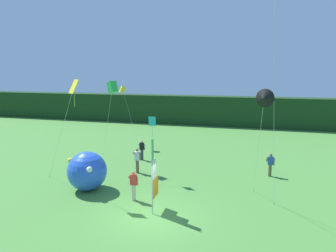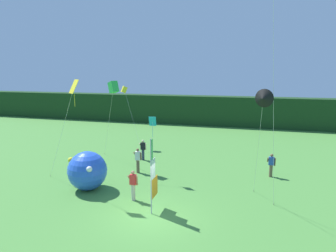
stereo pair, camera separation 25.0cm
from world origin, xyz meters
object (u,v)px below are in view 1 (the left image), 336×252
Objects in this scene: inflatable_balloon at (87,171)px; person_near_banner at (137,160)px; kite_yellow_diamond_1 at (72,93)px; person_far_right at (142,149)px; person_mid_field at (270,164)px; kite_green_box_2 at (112,87)px; kite_yellow_box_3 at (123,90)px; person_far_left at (134,185)px; kite_black_delta_5 at (264,99)px; kite_cyan_diamond_0 at (152,125)px; banner_flag at (154,177)px.

person_near_banner is at bearing 63.78° from inflatable_balloon.
inflatable_balloon reaches higher than person_near_banner.
person_near_banner is at bearing 61.99° from kite_yellow_diamond_1.
person_mid_field is at bearing -7.77° from person_far_right.
person_far_right is at bearing 52.42° from kite_green_box_2.
kite_yellow_box_3 is (-13.01, 5.48, 4.45)m from person_mid_field.
inflatable_balloon is (-3.23, 0.70, 0.27)m from person_far_left.
kite_black_delta_5 is at bearing -41.43° from person_far_right.
kite_green_box_2 is 1.01× the size of kite_black_delta_5.
inflatable_balloon is at bearing 50.30° from kite_yellow_diamond_1.
kite_black_delta_5 reaches higher than inflatable_balloon.
kite_cyan_diamond_0 reaches higher than person_mid_field.
kite_yellow_diamond_1 is (-1.47, -7.14, 4.99)m from person_far_right.
person_far_left is at bearing 146.82° from banner_flag.
kite_yellow_diamond_1 is (-5.12, 1.19, 4.02)m from banner_flag.
person_mid_field is at bearing 10.58° from person_near_banner.
inflatable_balloon is 0.37× the size of kite_green_box_2.
person_far_right is at bearing 138.57° from kite_black_delta_5.
person_near_banner is 0.75× the size of inflatable_balloon.
inflatable_balloon reaches higher than person_far_right.
person_mid_field is at bearing -22.83° from kite_yellow_box_3.
banner_flag reaches higher than inflatable_balloon.
kite_yellow_diamond_1 is (-3.62, -3.25, 2.24)m from kite_cyan_diamond_0.
inflatable_balloon is 10.91m from kite_black_delta_5.
kite_yellow_box_3 reaches higher than person_near_banner.
kite_cyan_diamond_0 reaches higher than person_far_right.
person_mid_field is at bearing 27.54° from kite_yellow_diamond_1.
kite_black_delta_5 is at bearing -29.51° from kite_green_box_2.
kite_yellow_diamond_1 is (-11.15, -5.81, 5.03)m from person_mid_field.
kite_yellow_box_3 is at bearing 124.27° from kite_cyan_diamond_0.
kite_cyan_diamond_0 reaches higher than person_far_left.
kite_cyan_diamond_0 is at bearing -161.20° from person_mid_field.
person_near_banner is 0.42× the size of kite_cyan_diamond_0.
kite_green_box_2 is 1.12× the size of kite_yellow_box_3.
kite_yellow_diamond_1 is at bearing 176.77° from kite_black_delta_5.
kite_cyan_diamond_0 is (-7.53, -2.56, 2.79)m from person_mid_field.
banner_flag is 9.15m from person_far_right.
kite_yellow_diamond_1 is at bearing 166.91° from banner_flag.
kite_black_delta_5 is at bearing -30.15° from kite_cyan_diamond_0.
inflatable_balloon is at bearing -139.31° from kite_cyan_diamond_0.
banner_flag is at bearing -173.11° from kite_black_delta_5.
person_far_left is 8.22m from kite_black_delta_5.
kite_yellow_box_3 is (-3.33, 4.15, 4.41)m from person_far_right.
kite_yellow_box_3 is at bearing 99.35° from kite_yellow_diamond_1.
person_near_banner is at bearing 147.72° from kite_cyan_diamond_0.
inflatable_balloon is 0.56× the size of kite_cyan_diamond_0.
person_near_banner is at bearing -60.38° from kite_yellow_box_3.
kite_black_delta_5 reaches higher than banner_flag.
kite_yellow_diamond_1 is at bearing -138.07° from kite_cyan_diamond_0.
kite_yellow_box_3 is (-1.85, 6.08, -0.60)m from kite_green_box_2.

